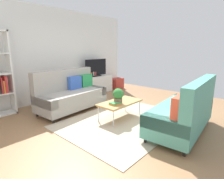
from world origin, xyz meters
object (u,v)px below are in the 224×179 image
object	(u,v)px
couch_green	(185,111)
tv	(96,68)
vase_0	(83,76)
couch_beige	(71,94)
coffee_table	(120,103)
vase_1	(86,75)
bottle_1	(94,74)
storage_trunk	(117,83)
bottle_2	(96,74)
tv_console	(96,84)
bottle_0	(92,75)
table_book_0	(115,104)
potted_plant	(118,95)

from	to	relation	value
couch_green	tv	size ratio (longest dim) A/B	1.96
couch_green	vase_0	xyz separation A→B (m)	(0.56, 3.86, 0.26)
couch_beige	tv	bearing A→B (deg)	-157.13
coffee_table	vase_1	distance (m)	2.65
couch_beige	couch_green	size ratio (longest dim) A/B	1.00
tv	bottle_1	size ratio (longest dim) A/B	5.53
storage_trunk	bottle_2	bearing A→B (deg)	177.01
tv_console	vase_0	size ratio (longest dim) A/B	9.89
couch_beige	bottle_0	world-z (taller)	couch_beige
tv_console	vase_0	bearing A→B (deg)	175.07
table_book_0	vase_0	distance (m)	2.74
couch_beige	vase_1	xyz separation A→B (m)	(1.39, 1.01, 0.28)
couch_green	storage_trunk	size ratio (longest dim) A/B	3.77
vase_0	bottle_1	world-z (taller)	bottle_1
bottle_1	storage_trunk	bearing A→B (deg)	-2.76
coffee_table	bottle_0	xyz separation A→B (m)	(1.19, 2.34, 0.33)
tv_console	potted_plant	xyz separation A→B (m)	(-1.56, -2.43, 0.29)
couch_beige	potted_plant	bearing A→B (deg)	95.50
bottle_0	bottle_1	distance (m)	0.10
storage_trunk	potted_plant	size ratio (longest dim) A/B	1.47
couch_beige	tv_console	size ratio (longest dim) A/B	1.40
potted_plant	vase_0	xyz separation A→B (m)	(0.98, 2.48, 0.10)
potted_plant	bottle_1	distance (m)	2.78
tv_console	bottle_2	distance (m)	0.41
potted_plant	vase_1	xyz separation A→B (m)	(1.13, 2.48, 0.11)
bottle_0	bottle_2	xyz separation A→B (m)	(0.19, 0.00, 0.00)
coffee_table	vase_1	size ratio (longest dim) A/B	6.72
bottle_2	bottle_0	bearing A→B (deg)	180.00
couch_beige	couch_green	xyz separation A→B (m)	(0.68, -2.85, 0.00)
potted_plant	vase_1	bearing A→B (deg)	65.43
coffee_table	couch_beige	bearing A→B (deg)	105.26
tv	vase_1	bearing A→B (deg)	170.70
couch_green	vase_1	bearing A→B (deg)	74.79
table_book_0	bottle_2	xyz separation A→B (m)	(1.62, 2.40, 0.29)
couch_beige	bottle_2	size ratio (longest dim) A/B	11.23
vase_1	bottle_0	size ratio (longest dim) A/B	0.98
tv_console	table_book_0	world-z (taller)	tv_console
tv	storage_trunk	bearing A→B (deg)	-4.16
bottle_1	bottle_2	distance (m)	0.09
storage_trunk	bottle_0	bearing A→B (deg)	177.44
vase_1	tv_console	bearing A→B (deg)	-6.67
vase_1	bottle_1	world-z (taller)	bottle_1
potted_plant	bottle_0	xyz separation A→B (m)	(1.32, 2.39, 0.11)
couch_beige	potted_plant	xyz separation A→B (m)	(0.26, -1.47, 0.16)
tv	table_book_0	world-z (taller)	tv
coffee_table	bottle_0	distance (m)	2.65
vase_0	bottle_0	world-z (taller)	bottle_0
coffee_table	tv_console	bearing A→B (deg)	59.00
tv_console	potted_plant	bearing A→B (deg)	-122.72
couch_green	bottle_0	bearing A→B (deg)	71.87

